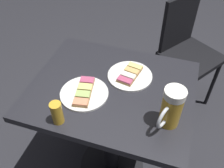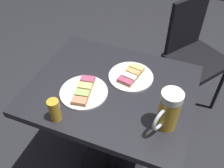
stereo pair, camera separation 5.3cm
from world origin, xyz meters
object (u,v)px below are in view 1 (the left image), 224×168
(beer_glass_small, at_px, (57,113))
(cafe_chair, at_px, (186,48))
(plate_near, at_px, (84,93))
(plate_far, at_px, (130,75))
(beer_mug, at_px, (171,108))

(beer_glass_small, distance_m, cafe_chair, 1.21)
(plate_near, distance_m, plate_far, 0.26)
(beer_glass_small, height_order, cafe_chair, cafe_chair)
(plate_far, relative_size, cafe_chair, 0.25)
(cafe_chair, bearing_deg, beer_mug, 32.52)
(plate_near, bearing_deg, plate_far, 137.15)
(plate_far, relative_size, beer_mug, 1.20)
(plate_near, relative_size, plate_far, 1.01)
(plate_far, bearing_deg, beer_mug, 44.35)
(plate_far, height_order, beer_mug, beer_mug)
(beer_mug, relative_size, cafe_chair, 0.21)
(beer_glass_small, bearing_deg, cafe_chair, 155.91)
(beer_glass_small, relative_size, cafe_chair, 0.12)
(beer_glass_small, bearing_deg, beer_mug, 106.90)
(beer_mug, bearing_deg, beer_glass_small, -73.10)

